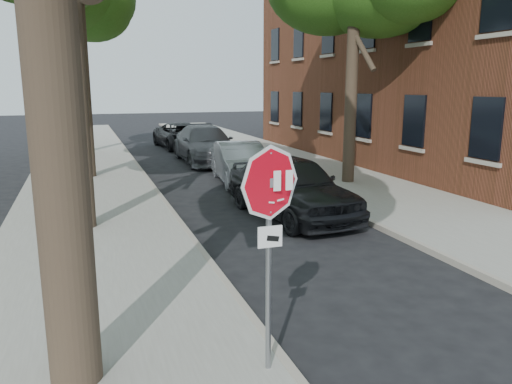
% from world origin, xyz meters
% --- Properties ---
extents(ground, '(120.00, 120.00, 0.00)m').
position_xyz_m(ground, '(0.00, 0.00, 0.00)').
color(ground, black).
rests_on(ground, ground).
extents(sidewalk_left, '(4.00, 55.00, 0.12)m').
position_xyz_m(sidewalk_left, '(-2.50, 12.00, 0.06)').
color(sidewalk_left, gray).
rests_on(sidewalk_left, ground).
extents(sidewalk_right, '(4.00, 55.00, 0.12)m').
position_xyz_m(sidewalk_right, '(6.00, 12.00, 0.06)').
color(sidewalk_right, gray).
rests_on(sidewalk_right, ground).
extents(curb_left, '(0.12, 55.00, 0.13)m').
position_xyz_m(curb_left, '(-0.45, 12.00, 0.07)').
color(curb_left, '#9E9384').
rests_on(curb_left, ground).
extents(curb_right, '(0.12, 55.00, 0.13)m').
position_xyz_m(curb_right, '(3.95, 12.00, 0.07)').
color(curb_right, '#9E9384').
rests_on(curb_right, ground).
extents(stop_sign, '(0.76, 0.34, 2.61)m').
position_xyz_m(stop_sign, '(-0.70, -0.03, 1.95)').
color(stop_sign, gray).
rests_on(stop_sign, sidewalk_left).
extents(tree_far, '(5.29, 4.91, 9.33)m').
position_xyz_m(tree_far, '(-2.72, 21.11, 7.21)').
color(tree_far, black).
rests_on(tree_far, sidewalk_left).
extents(car_a, '(2.41, 4.92, 1.62)m').
position_xyz_m(car_a, '(2.45, 6.69, 0.81)').
color(car_a, black).
rests_on(car_a, ground).
extents(car_b, '(1.92, 4.43, 1.42)m').
position_xyz_m(car_b, '(2.60, 11.52, 0.71)').
color(car_b, '#9C9EA4').
rests_on(car_b, ground).
extents(car_c, '(2.28, 5.51, 1.59)m').
position_xyz_m(car_c, '(2.60, 16.72, 0.80)').
color(car_c, '#4C4C51').
rests_on(car_c, ground).
extents(car_d, '(2.65, 5.09, 1.37)m').
position_xyz_m(car_d, '(2.60, 22.23, 0.68)').
color(car_d, black).
rests_on(car_d, ground).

